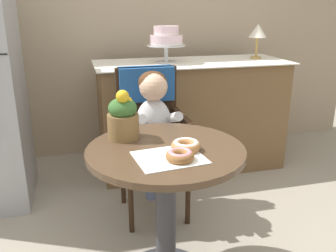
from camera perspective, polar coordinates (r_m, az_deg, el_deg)
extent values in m
cube|color=tan|center=(3.34, -8.66, 18.68)|extent=(4.80, 0.10, 2.70)
cylinder|color=#4C3826|center=(1.63, -0.38, -3.92)|extent=(0.72, 0.72, 0.03)
cylinder|color=#333338|center=(1.80, -0.35, -14.55)|extent=(0.10, 0.10, 0.69)
cube|color=#332114|center=(2.30, -2.36, -3.38)|extent=(0.42, 0.42, 0.04)
cube|color=#332114|center=(2.40, -3.41, 3.87)|extent=(0.40, 0.04, 0.46)
cube|color=#332114|center=(2.23, -7.17, -1.14)|extent=(0.04, 0.38, 0.18)
cube|color=#332114|center=(2.31, 2.22, -0.35)|extent=(0.04, 0.38, 0.18)
cube|color=#1E4C8C|center=(2.37, -3.46, 6.68)|extent=(0.36, 0.11, 0.22)
cylinder|color=#332114|center=(2.22, -5.90, -11.42)|extent=(0.03, 0.03, 0.45)
cylinder|color=#332114|center=(2.29, 3.18, -10.33)|extent=(0.03, 0.03, 0.45)
cylinder|color=#332114|center=(2.54, -7.17, -7.45)|extent=(0.03, 0.03, 0.45)
cylinder|color=#332114|center=(2.60, 0.76, -6.63)|extent=(0.03, 0.03, 0.45)
ellipsoid|color=silver|center=(2.22, -2.31, 0.55)|extent=(0.22, 0.16, 0.30)
sphere|color=#E0B293|center=(2.15, -2.33, 6.21)|extent=(0.17, 0.17, 0.17)
ellipsoid|color=#4C2D19|center=(2.17, -2.45, 6.89)|extent=(0.17, 0.17, 0.14)
cylinder|color=silver|center=(2.11, -4.33, 0.93)|extent=(0.08, 0.23, 0.13)
sphere|color=#E0B293|center=(2.06, -3.64, -1.53)|extent=(0.06, 0.06, 0.06)
cylinder|color=silver|center=(2.15, 0.66, 1.32)|extent=(0.08, 0.23, 0.13)
sphere|color=#E0B293|center=(2.10, 0.95, -1.13)|extent=(0.06, 0.06, 0.06)
cylinder|color=#3F4760|center=(2.18, -3.23, -2.95)|extent=(0.09, 0.22, 0.09)
cylinder|color=#3F4760|center=(2.15, -2.56, -8.22)|extent=(0.08, 0.08, 0.26)
cylinder|color=#3F4760|center=(2.20, -0.42, -2.69)|extent=(0.09, 0.22, 0.09)
cylinder|color=#3F4760|center=(2.17, 0.31, -7.90)|extent=(0.08, 0.08, 0.26)
cube|color=white|center=(1.52, 0.22, -4.99)|extent=(0.31, 0.26, 0.00)
torus|color=#936033|center=(1.49, 1.90, -4.76)|extent=(0.12, 0.12, 0.04)
torus|color=pink|center=(1.48, 1.91, -4.35)|extent=(0.10, 0.10, 0.02)
torus|color=#AD7542|center=(1.59, 2.84, -3.17)|extent=(0.13, 0.13, 0.04)
torus|color=white|center=(1.59, 2.85, -2.78)|extent=(0.11, 0.11, 0.02)
cylinder|color=brown|center=(1.74, -7.07, -0.04)|extent=(0.15, 0.15, 0.12)
ellipsoid|color=#38662D|center=(1.71, -7.19, 2.82)|extent=(0.14, 0.14, 0.10)
sphere|color=gold|center=(1.70, -6.45, 3.86)|extent=(0.05, 0.05, 0.05)
sphere|color=gold|center=(1.74, -7.27, 3.10)|extent=(0.05, 0.05, 0.05)
sphere|color=gold|center=(1.71, -8.18, 2.57)|extent=(0.06, 0.06, 0.06)
sphere|color=gold|center=(1.67, -7.20, 4.65)|extent=(0.06, 0.06, 0.06)
cube|color=brown|center=(3.04, 3.67, 1.69)|extent=(1.50, 0.56, 0.90)
cube|color=white|center=(2.95, 3.85, 10.02)|extent=(1.56, 0.62, 0.01)
cylinder|color=silver|center=(2.88, -0.29, 10.06)|extent=(0.16, 0.16, 0.01)
cylinder|color=silver|center=(2.88, -0.29, 11.34)|extent=(0.03, 0.03, 0.12)
cylinder|color=silver|center=(2.87, -0.30, 12.61)|extent=(0.30, 0.30, 0.01)
cylinder|color=silver|center=(2.86, -0.30, 13.44)|extent=(0.26, 0.25, 0.08)
cylinder|color=white|center=(2.87, -0.30, 12.91)|extent=(0.26, 0.26, 0.01)
cylinder|color=silver|center=(2.86, -0.30, 14.86)|extent=(0.19, 0.19, 0.07)
cylinder|color=white|center=(2.86, -0.30, 14.39)|extent=(0.20, 0.20, 0.01)
cylinder|color=#B28C47|center=(3.21, 13.68, 10.44)|extent=(0.09, 0.09, 0.01)
cylinder|color=#B28C47|center=(3.20, 13.80, 11.99)|extent=(0.02, 0.02, 0.16)
cone|color=silver|center=(3.18, 13.99, 14.40)|extent=(0.15, 0.15, 0.11)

